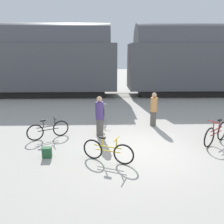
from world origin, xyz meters
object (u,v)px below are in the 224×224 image
(bicycle_silver, at_px, (101,116))
(bicycle_yellow, at_px, (108,151))
(person_in_tan, at_px, (154,109))
(backpack, at_px, (47,152))
(bicycle_black, at_px, (48,130))
(freight_train, at_px, (123,59))
(person_in_purple, at_px, (100,117))
(bicycle_maroon, at_px, (216,134))

(bicycle_silver, distance_m, bicycle_yellow, 3.71)
(person_in_tan, bearing_deg, backpack, -47.73)
(bicycle_black, height_order, backpack, bicycle_black)
(freight_train, distance_m, person_in_purple, 9.21)
(freight_train, height_order, bicycle_maroon, freight_train)
(bicycle_black, relative_size, bicycle_yellow, 0.94)
(backpack, bearing_deg, person_in_purple, 48.05)
(bicycle_silver, relative_size, bicycle_yellow, 1.15)
(person_in_purple, bearing_deg, person_in_tan, 71.68)
(person_in_tan, distance_m, backpack, 5.20)
(bicycle_black, bearing_deg, person_in_tan, 17.94)
(bicycle_silver, height_order, backpack, bicycle_silver)
(bicycle_black, bearing_deg, person_in_purple, 5.11)
(bicycle_silver, relative_size, person_in_purple, 1.10)
(bicycle_black, xyz_separation_m, backpack, (0.36, -1.67, -0.18))
(bicycle_black, xyz_separation_m, bicycle_silver, (2.03, 1.69, 0.05))
(freight_train, xyz_separation_m, bicycle_yellow, (-1.27, -11.04, -2.49))
(freight_train, relative_size, bicycle_maroon, 34.47)
(bicycle_silver, distance_m, person_in_purple, 1.57)
(bicycle_maroon, xyz_separation_m, person_in_purple, (-4.34, 0.88, 0.43))
(bicycle_silver, bearing_deg, freight_train, 77.97)
(bicycle_maroon, xyz_separation_m, bicycle_silver, (-4.33, 2.39, 0.01))
(bicycle_yellow, relative_size, person_in_tan, 1.01)
(bicycle_silver, distance_m, backpack, 3.76)
(bicycle_black, bearing_deg, backpack, -77.76)
(bicycle_black, relative_size, bicycle_silver, 0.82)
(freight_train, bearing_deg, bicycle_maroon, -74.15)
(person_in_purple, height_order, person_in_tan, person_in_purple)
(freight_train, bearing_deg, person_in_purple, -100.08)
(bicycle_maroon, height_order, person_in_tan, person_in_tan)
(bicycle_silver, height_order, bicycle_yellow, bicycle_silver)
(bicycle_maroon, relative_size, bicycle_silver, 0.78)
(bicycle_maroon, xyz_separation_m, person_in_tan, (-1.89, 2.15, 0.39))
(person_in_tan, height_order, backpack, person_in_tan)
(bicycle_yellow, distance_m, backpack, 2.01)
(bicycle_black, bearing_deg, bicycle_yellow, -40.77)
(bicycle_silver, bearing_deg, person_in_purple, -90.32)
(bicycle_maroon, bearing_deg, bicycle_silver, 151.08)
(bicycle_silver, relative_size, backpack, 5.33)
(person_in_tan, bearing_deg, person_in_purple, -57.54)
(bicycle_yellow, distance_m, person_in_purple, 2.26)
(freight_train, height_order, bicycle_black, freight_train)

